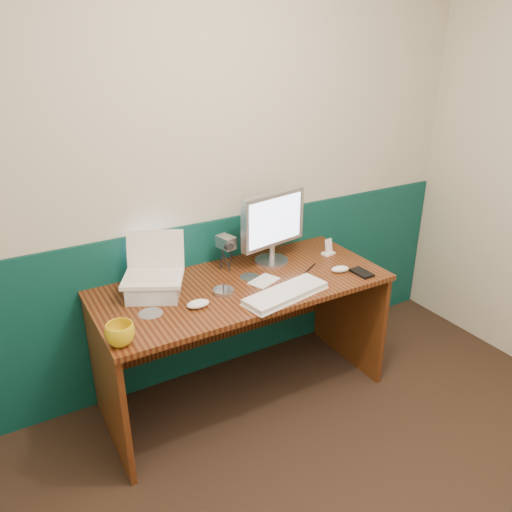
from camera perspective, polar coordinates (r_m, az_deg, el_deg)
back_wall at (r=2.86m, az=-5.13°, el=8.84°), size 3.50×0.04×2.50m
wainscot at (r=3.13m, az=-4.53°, el=-4.59°), size 3.48×0.02×1.00m
desk at (r=2.92m, az=-1.49°, el=-9.70°), size 1.60×0.70×0.75m
laptop_riser at (r=2.63m, az=-11.58°, el=-3.63°), size 0.33×0.31×0.09m
laptop at (r=2.56m, az=-11.89°, el=-0.26°), size 0.37×0.34×0.25m
monitor at (r=2.89m, az=1.85°, el=3.25°), size 0.46×0.21×0.44m
keyboard at (r=2.59m, az=3.42°, el=-4.36°), size 0.49×0.24×0.03m
mouse_right at (r=2.89m, az=9.60°, el=-1.48°), size 0.12×0.08×0.03m
mouse_left at (r=2.50m, az=-6.64°, el=-5.45°), size 0.12×0.08×0.04m
mug at (r=2.27m, az=-15.26°, el=-8.62°), size 0.16×0.16×0.10m
camcorder at (r=2.85m, az=-3.42°, el=0.43°), size 0.12×0.15×0.21m
cd_spindle at (r=2.63m, az=-3.74°, el=-4.03°), size 0.11×0.11×0.02m
cd_loose_a at (r=2.49m, az=-11.95°, el=-6.43°), size 0.12×0.12×0.00m
cd_loose_b at (r=2.80m, az=-0.74°, el=-2.39°), size 0.11×0.11×0.00m
pen at (r=2.90m, az=6.17°, el=-1.42°), size 0.13×0.08×0.01m
papers at (r=2.75m, az=0.92°, el=-2.87°), size 0.20×0.17×0.00m
dock at (r=3.11m, az=8.25°, el=0.31°), size 0.08×0.07×0.01m
music_player at (r=3.09m, az=8.30°, el=1.16°), size 0.05×0.03×0.09m
pda at (r=2.89m, az=12.00°, el=-1.88°), size 0.08×0.13×0.02m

